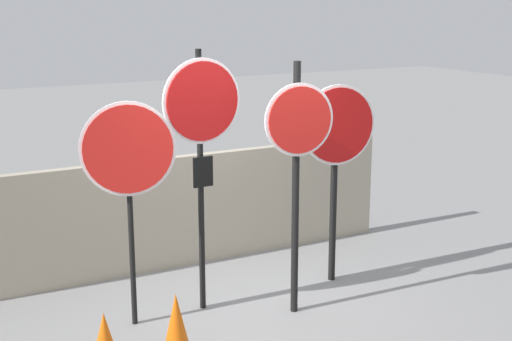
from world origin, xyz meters
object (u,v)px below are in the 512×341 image
at_px(stop_sign_1, 202,123).
at_px(stop_sign_2, 298,147).
at_px(traffic_cone_0, 177,334).
at_px(stop_sign_3, 337,142).
at_px(stop_sign_0, 129,160).

distance_m(stop_sign_1, stop_sign_2, 0.93).
distance_m(stop_sign_2, traffic_cone_0, 2.04).
distance_m(stop_sign_3, traffic_cone_0, 2.75).
height_order(stop_sign_2, traffic_cone_0, stop_sign_2).
bearing_deg(stop_sign_1, stop_sign_2, -37.16).
height_order(stop_sign_1, stop_sign_2, stop_sign_1).
bearing_deg(stop_sign_1, traffic_cone_0, -128.85).
height_order(stop_sign_2, stop_sign_3, stop_sign_2).
xyz_separation_m(stop_sign_0, stop_sign_2, (1.48, -0.47, 0.06)).
relative_size(stop_sign_3, traffic_cone_0, 3.12).
height_order(stop_sign_1, stop_sign_3, stop_sign_1).
height_order(stop_sign_0, stop_sign_3, stop_sign_3).
bearing_deg(stop_sign_3, stop_sign_0, -172.93).
distance_m(stop_sign_2, stop_sign_3, 0.94).
height_order(stop_sign_0, traffic_cone_0, stop_sign_0).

